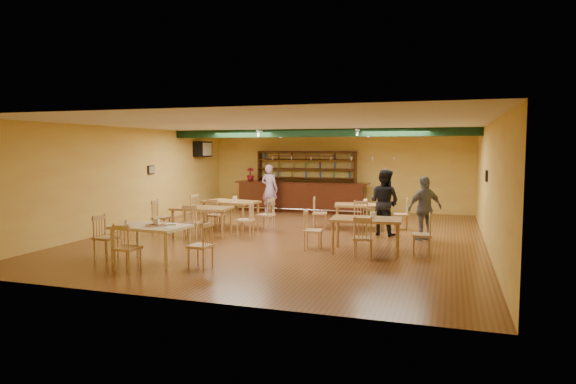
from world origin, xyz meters
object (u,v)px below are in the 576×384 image
(near_table, at_px, (151,244))
(patron_bar, at_px, (269,189))
(dining_table_d, at_px, (366,235))
(bar_counter, at_px, (302,197))
(dining_table_a, at_px, (231,214))
(patron_right_a, at_px, (384,202))
(dining_table_c, at_px, (202,221))
(dining_table_b, at_px, (360,217))

(near_table, distance_m, patron_bar, 8.31)
(near_table, bearing_deg, dining_table_d, 35.77)
(bar_counter, xyz_separation_m, near_table, (-0.56, -9.11, -0.17))
(dining_table_a, relative_size, dining_table_d, 1.01)
(dining_table_d, relative_size, patron_right_a, 0.87)
(near_table, bearing_deg, dining_table_c, 104.06)
(patron_bar, bearing_deg, dining_table_c, 97.27)
(patron_right_a, bearing_deg, patron_bar, -11.05)
(bar_counter, relative_size, dining_table_a, 3.15)
(dining_table_a, distance_m, patron_bar, 3.41)
(dining_table_a, xyz_separation_m, patron_right_a, (4.59, 0.03, 0.51))
(dining_table_c, height_order, dining_table_d, dining_table_d)
(bar_counter, distance_m, dining_table_a, 4.32)
(bar_counter, distance_m, dining_table_b, 4.39)
(dining_table_b, distance_m, patron_right_a, 1.25)
(dining_table_b, bearing_deg, bar_counter, 118.93)
(dining_table_a, bearing_deg, near_table, -73.46)
(bar_counter, distance_m, patron_right_a, 5.52)
(patron_bar, bearing_deg, dining_table_b, 155.14)
(patron_right_a, bearing_deg, bar_counter, -24.10)
(dining_table_a, bearing_deg, bar_counter, 88.29)
(bar_counter, height_order, dining_table_c, bar_counter)
(dining_table_c, relative_size, patron_bar, 0.86)
(dining_table_c, relative_size, near_table, 1.05)
(dining_table_b, xyz_separation_m, near_table, (-3.36, -5.74, 0.03))
(dining_table_d, xyz_separation_m, patron_bar, (-4.48, 5.80, 0.51))
(dining_table_c, xyz_separation_m, dining_table_d, (4.64, -0.88, 0.01))
(near_table, xyz_separation_m, patron_right_a, (4.16, 4.94, 0.51))
(bar_counter, relative_size, dining_table_c, 3.24)
(dining_table_b, height_order, patron_bar, patron_bar)
(patron_bar, height_order, patron_right_a, patron_right_a)
(dining_table_d, xyz_separation_m, near_table, (-4.06, -2.49, 0.00))
(dining_table_b, height_order, dining_table_c, dining_table_c)
(dining_table_b, distance_m, near_table, 6.65)
(bar_counter, height_order, dining_table_d, bar_counter)
(bar_counter, bearing_deg, dining_table_a, -103.25)
(dining_table_a, relative_size, near_table, 1.08)
(dining_table_b, bearing_deg, dining_table_a, -178.43)
(dining_table_b, bearing_deg, patron_right_a, -55.78)
(dining_table_c, height_order, patron_right_a, patron_right_a)
(near_table, distance_m, patron_right_a, 6.48)
(dining_table_a, xyz_separation_m, dining_table_d, (4.49, -2.42, -0.00))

